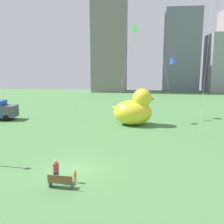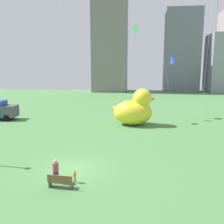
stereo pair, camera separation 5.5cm
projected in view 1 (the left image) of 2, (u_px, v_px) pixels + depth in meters
ground_plane at (75, 169)px, 17.74m from camera, size 140.00×140.00×0.00m
park_bench at (61, 181)px, 14.84m from camera, size 1.64×0.57×0.90m
person_adult at (56, 170)px, 15.49m from camera, size 0.39×0.39×1.60m
person_child at (75, 176)px, 15.59m from camera, size 0.21×0.21×0.86m
giant_inflatable_duck at (134, 110)px, 31.69m from camera, size 5.89×3.78×4.88m
city_skyline at (165, 43)px, 80.14m from camera, size 51.29×19.32×40.92m
kite_green at (134, 34)px, 34.74m from camera, size 3.28×3.25×13.78m
kite_blue at (172, 60)px, 35.78m from camera, size 2.15×2.02×9.53m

